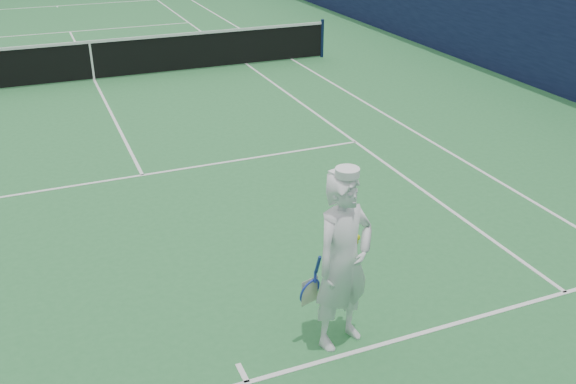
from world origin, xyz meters
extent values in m
plane|color=#2C753C|center=(0.00, 0.00, 0.00)|extent=(80.00, 80.00, 0.00)
cube|color=white|center=(0.00, 11.88, 0.00)|extent=(11.03, 0.06, 0.01)
cube|color=white|center=(0.00, -11.88, 0.00)|extent=(11.03, 0.06, 0.01)
cube|color=white|center=(5.49, 0.00, 0.00)|extent=(0.06, 23.83, 0.01)
cube|color=white|center=(4.12, 0.00, 0.00)|extent=(0.06, 23.77, 0.01)
cube|color=white|center=(0.00, 6.40, 0.00)|extent=(8.23, 0.06, 0.01)
cube|color=white|center=(0.00, -6.40, 0.00)|extent=(8.23, 0.06, 0.01)
cube|color=white|center=(0.00, 0.00, 0.00)|extent=(0.06, 12.80, 0.01)
cube|color=white|center=(0.00, 11.73, 0.00)|extent=(0.06, 0.30, 0.01)
cube|color=white|center=(0.00, -11.73, 0.00)|extent=(0.06, 0.30, 0.01)
cylinder|color=#141E4C|center=(6.40, 0.00, 0.54)|extent=(0.09, 0.09, 1.07)
cube|color=black|center=(0.00, 0.00, 0.50)|extent=(12.79, 0.02, 0.92)
cube|color=white|center=(0.00, 0.00, 0.97)|extent=(12.79, 0.04, 0.07)
cube|color=white|center=(0.00, 0.00, 0.47)|extent=(0.05, 0.03, 0.94)
imported|color=white|center=(1.17, -11.63, 0.99)|extent=(0.83, 0.66, 1.99)
cylinder|color=white|center=(1.17, -11.63, 2.01)|extent=(0.24, 0.24, 0.08)
cube|color=white|center=(1.13, -11.50, 1.98)|extent=(0.20, 0.15, 0.02)
cylinder|color=navy|center=(0.87, -11.63, 1.03)|extent=(0.06, 0.10, 0.22)
cube|color=#2033AE|center=(0.87, -11.57, 0.85)|extent=(0.03, 0.03, 0.14)
torus|color=#2033AE|center=(0.84, -11.52, 0.65)|extent=(0.31, 0.18, 0.29)
cube|color=beige|center=(0.84, -11.52, 0.65)|extent=(0.21, 0.07, 0.30)
sphere|color=#BED017|center=(1.39, -11.46, 1.09)|extent=(0.07, 0.07, 0.07)
sphere|color=#BED017|center=(1.43, -11.43, 1.12)|extent=(0.07, 0.07, 0.07)
camera|label=1|loc=(-1.51, -16.62, 4.51)|focal=40.00mm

